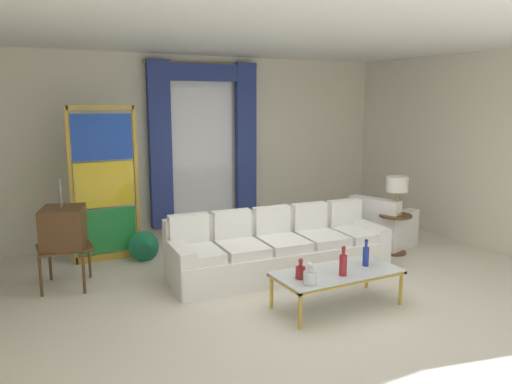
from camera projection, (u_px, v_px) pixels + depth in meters
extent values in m
plane|color=silver|center=(286.00, 289.00, 6.11)|extent=(16.00, 16.00, 0.00)
cube|color=silver|center=(194.00, 146.00, 8.51)|extent=(8.00, 0.12, 3.00)
cube|color=silver|center=(463.00, 149.00, 8.03)|extent=(0.12, 7.00, 3.00)
cube|color=white|center=(255.00, 39.00, 6.27)|extent=(8.00, 7.60, 0.04)
cube|color=white|center=(203.00, 143.00, 8.49)|extent=(1.10, 0.02, 2.50)
cylinder|color=gold|center=(203.00, 64.00, 8.18)|extent=(2.00, 0.04, 0.04)
cube|color=navy|center=(160.00, 146.00, 8.05)|extent=(0.36, 0.12, 2.70)
cube|color=navy|center=(246.00, 142.00, 8.75)|extent=(0.36, 0.12, 2.70)
cube|color=navy|center=(203.00, 72.00, 8.19)|extent=(1.80, 0.10, 0.28)
cube|color=white|center=(280.00, 260.00, 6.60)|extent=(2.95, 1.09, 0.38)
cube|color=white|center=(268.00, 238.00, 6.89)|extent=(2.91, 0.39, 0.78)
cube|color=white|center=(366.00, 242.00, 7.12)|extent=(0.26, 0.87, 0.56)
cube|color=white|center=(180.00, 267.00, 6.04)|extent=(0.26, 0.87, 0.56)
cube|color=white|center=(357.00, 233.00, 6.97)|extent=(0.58, 0.77, 0.12)
cube|color=white|center=(344.00, 213.00, 7.21)|extent=(0.52, 0.17, 0.40)
cube|color=white|center=(321.00, 238.00, 6.74)|extent=(0.58, 0.77, 0.12)
cube|color=white|center=(309.00, 217.00, 6.99)|extent=(0.52, 0.17, 0.40)
cube|color=white|center=(282.00, 243.00, 6.51)|extent=(0.58, 0.77, 0.12)
cube|color=white|center=(272.00, 221.00, 6.76)|extent=(0.52, 0.17, 0.40)
cube|color=white|center=(241.00, 248.00, 6.28)|extent=(0.58, 0.77, 0.12)
cube|color=white|center=(232.00, 225.00, 6.53)|extent=(0.52, 0.17, 0.40)
cube|color=white|center=(196.00, 254.00, 6.05)|extent=(0.58, 0.77, 0.12)
cube|color=white|center=(189.00, 230.00, 6.30)|extent=(0.52, 0.17, 0.40)
cube|color=silver|center=(337.00, 272.00, 5.51)|extent=(1.41, 0.66, 0.02)
cube|color=gold|center=(321.00, 266.00, 5.79)|extent=(1.41, 0.04, 0.03)
cube|color=gold|center=(355.00, 283.00, 5.24)|extent=(1.41, 0.04, 0.03)
cube|color=gold|center=(284.00, 284.00, 5.20)|extent=(0.04, 0.66, 0.03)
cube|color=gold|center=(385.00, 264.00, 5.83)|extent=(0.04, 0.66, 0.03)
cylinder|color=gold|center=(272.00, 292.00, 5.50)|extent=(0.04, 0.04, 0.38)
cylinder|color=gold|center=(367.00, 273.00, 6.11)|extent=(0.04, 0.04, 0.38)
cylinder|color=gold|center=(300.00, 311.00, 4.99)|extent=(0.04, 0.04, 0.38)
cylinder|color=gold|center=(401.00, 288.00, 5.60)|extent=(0.04, 0.04, 0.38)
cylinder|color=navy|center=(366.00, 257.00, 5.67)|extent=(0.07, 0.07, 0.22)
cylinder|color=navy|center=(366.00, 245.00, 5.65)|extent=(0.03, 0.03, 0.06)
sphere|color=navy|center=(366.00, 241.00, 5.64)|extent=(0.04, 0.04, 0.04)
cylinder|color=silver|center=(310.00, 278.00, 5.11)|extent=(0.14, 0.14, 0.13)
cylinder|color=silver|center=(310.00, 270.00, 5.09)|extent=(0.05, 0.05, 0.05)
sphere|color=silver|center=(310.00, 265.00, 5.08)|extent=(0.06, 0.06, 0.06)
cylinder|color=maroon|center=(343.00, 265.00, 5.36)|extent=(0.08, 0.08, 0.22)
cylinder|color=maroon|center=(343.00, 253.00, 5.34)|extent=(0.04, 0.04, 0.06)
sphere|color=maroon|center=(344.00, 248.00, 5.33)|extent=(0.05, 0.05, 0.05)
cylinder|color=maroon|center=(301.00, 273.00, 5.27)|extent=(0.11, 0.11, 0.13)
cylinder|color=maroon|center=(301.00, 265.00, 5.25)|extent=(0.04, 0.04, 0.05)
sphere|color=maroon|center=(301.00, 260.00, 5.25)|extent=(0.05, 0.05, 0.05)
cube|color=brown|center=(65.00, 247.00, 6.09)|extent=(0.62, 0.54, 0.03)
cylinder|color=brown|center=(41.00, 276.00, 5.82)|extent=(0.04, 0.04, 0.50)
cylinder|color=brown|center=(50.00, 261.00, 6.36)|extent=(0.04, 0.04, 0.50)
cylinder|color=brown|center=(84.00, 273.00, 5.92)|extent=(0.04, 0.04, 0.50)
cylinder|color=brown|center=(89.00, 259.00, 6.45)|extent=(0.04, 0.04, 0.50)
cube|color=brown|center=(63.00, 227.00, 6.05)|extent=(0.62, 0.67, 0.48)
cube|color=black|center=(43.00, 226.00, 6.00)|extent=(0.12, 0.38, 0.30)
cylinder|color=gold|center=(42.00, 243.00, 5.95)|extent=(0.02, 0.04, 0.04)
cylinder|color=gold|center=(45.00, 240.00, 6.11)|extent=(0.02, 0.04, 0.04)
cylinder|color=silver|center=(61.00, 193.00, 5.97)|extent=(0.04, 0.13, 0.34)
cylinder|color=silver|center=(61.00, 193.00, 5.97)|extent=(0.04, 0.13, 0.34)
cube|color=white|center=(384.00, 233.00, 7.94)|extent=(1.02, 1.02, 0.40)
cube|color=white|center=(384.00, 217.00, 7.89)|extent=(0.88, 0.88, 0.10)
cube|color=white|center=(374.00, 224.00, 7.67)|extent=(0.46, 0.82, 0.80)
cube|color=white|center=(366.00, 224.00, 8.13)|extent=(0.75, 0.42, 0.58)
cube|color=white|center=(403.00, 231.00, 7.71)|extent=(0.75, 0.42, 0.58)
cube|color=gold|center=(71.00, 187.00, 6.81)|extent=(0.05, 0.05, 2.20)
cube|color=gold|center=(136.00, 182.00, 7.22)|extent=(0.05, 0.05, 2.20)
cube|color=gold|center=(100.00, 107.00, 6.83)|extent=(0.90, 0.05, 0.06)
cube|color=gold|center=(109.00, 256.00, 7.21)|extent=(0.90, 0.05, 0.10)
cube|color=#238E3D|center=(107.00, 231.00, 7.14)|extent=(0.82, 0.02, 0.64)
cube|color=yellow|center=(105.00, 185.00, 7.02)|extent=(0.82, 0.02, 0.64)
cube|color=#1E47B7|center=(102.00, 137.00, 6.90)|extent=(0.82, 0.02, 0.64)
cylinder|color=beige|center=(144.00, 257.00, 7.23)|extent=(0.16, 0.16, 0.06)
ellipsoid|color=#115CAD|center=(144.00, 250.00, 7.22)|extent=(0.18, 0.32, 0.20)
sphere|color=#115CAD|center=(141.00, 240.00, 7.32)|extent=(0.09, 0.09, 0.09)
cone|color=gold|center=(140.00, 239.00, 7.37)|extent=(0.02, 0.04, 0.02)
cone|color=#1A764B|center=(147.00, 246.00, 7.04)|extent=(0.44, 0.40, 0.50)
cylinder|color=brown|center=(396.00, 216.00, 7.43)|extent=(0.48, 0.48, 0.03)
cylinder|color=brown|center=(395.00, 234.00, 7.48)|extent=(0.08, 0.08, 0.55)
cylinder|color=brown|center=(394.00, 252.00, 7.53)|extent=(0.36, 0.36, 0.03)
cylinder|color=#B29338|center=(396.00, 213.00, 7.42)|extent=(0.18, 0.18, 0.04)
cylinder|color=#B29338|center=(396.00, 200.00, 7.39)|extent=(0.03, 0.03, 0.36)
cylinder|color=white|center=(397.00, 184.00, 7.35)|extent=(0.32, 0.32, 0.22)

